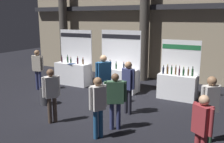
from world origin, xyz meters
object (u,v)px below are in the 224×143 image
Objects in this scene: exhibitor_booth_2 at (177,84)px; visitor_0 at (98,103)px; visitor_1 at (104,75)px; visitor_3 at (115,96)px; exhibitor_booth_1 at (117,77)px; visitor_2 at (38,66)px; visitor_4 at (51,91)px; visitor_7 at (210,104)px; visitor_5 at (202,125)px; visitor_8 at (128,83)px; trash_bin at (46,96)px; exhibitor_booth_0 at (73,71)px.

visitor_0 is at bearing -103.69° from exhibitor_booth_2.
visitor_1 reaches higher than visitor_3.
exhibitor_booth_1 is 3.48m from visitor_2.
visitor_4 is 0.96× the size of visitor_7.
visitor_8 is at bearing -3.35° from visitor_5.
exhibitor_booth_2 is at bearing 35.83° from trash_bin.
visitor_1 reaches higher than trash_bin.
visitor_4 reaches higher than visitor_5.
visitor_3 is at bearing -64.23° from exhibitor_booth_1.
exhibitor_booth_0 is 1.13× the size of exhibitor_booth_2.
exhibitor_booth_0 is at bearing 106.38° from trash_bin.
exhibitor_booth_2 reaches higher than visitor_5.
visitor_7 is (5.59, -0.21, 0.71)m from trash_bin.
visitor_7 is at bearing 175.04° from visitor_8.
visitor_7 is 0.99× the size of visitor_8.
visitor_8 is at bearing 159.79° from visitor_2.
visitor_7 reaches higher than visitor_3.
visitor_0 reaches higher than visitor_5.
visitor_0 is at bearing -112.88° from visitor_1.
visitor_1 is 1.13× the size of visitor_3.
visitor_5 is 0.91× the size of visitor_8.
trash_bin is at bearing 23.71° from visitor_8.
visitor_8 is (-2.57, 0.81, 0.01)m from visitor_7.
exhibitor_booth_2 is (2.53, 0.14, -0.04)m from exhibitor_booth_1.
visitor_7 is at bearing -40.80° from visitor_4.
exhibitor_booth_1 is 1.48× the size of visitor_8.
trash_bin is at bearing 157.07° from visitor_1.
visitor_3 is at bearing -40.34° from exhibitor_booth_0.
visitor_5 is (6.40, -4.16, 0.31)m from exhibitor_booth_0.
visitor_0 is at bearing -46.63° from exhibitor_booth_0.
visitor_2 is 1.00× the size of visitor_8.
visitor_4 is (2.89, -2.41, -0.07)m from visitor_2.
exhibitor_booth_1 reaches higher than visitor_4.
exhibitor_booth_0 is at bearing -177.99° from exhibitor_booth_2.
exhibitor_booth_1 is 1.50× the size of visitor_7.
visitor_8 is (-0.16, 1.23, 0.06)m from visitor_3.
visitor_4 is 0.95× the size of visitor_8.
exhibitor_booth_2 reaches higher than visitor_4.
exhibitor_booth_1 is at bearing -11.39° from visitor_5.
exhibitor_booth_0 is 1.71m from visitor_2.
exhibitor_booth_2 reaches higher than visitor_1.
visitor_2 reaches higher than visitor_7.
exhibitor_booth_1 is at bearing 61.32° from trash_bin.
visitor_8 is (-0.02, 1.90, 0.07)m from visitor_0.
exhibitor_booth_0 is 1.57× the size of visitor_3.
visitor_8 is at bearing -55.84° from exhibitor_booth_1.
exhibitor_booth_1 is 1.14× the size of exhibitor_booth_2.
visitor_5 reaches higher than trash_bin.
visitor_8 is at bearing -7.66° from visitor_4.
visitor_3 is at bearing -31.30° from visitor_7.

